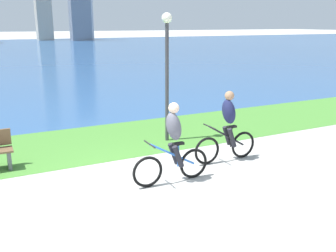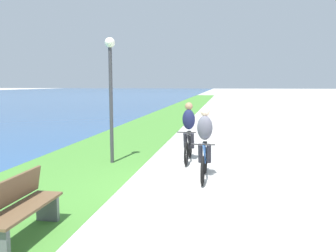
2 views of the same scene
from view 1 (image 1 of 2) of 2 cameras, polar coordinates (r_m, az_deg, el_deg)
name	(u,v)px [view 1 (image 1 of 2)]	position (r m, az deg, el deg)	size (l,w,h in m)	color
ground_plane	(136,189)	(7.76, -4.86, -9.38)	(300.00, 300.00, 0.00)	#B2AFA8
grass_strip_bayside	(90,142)	(10.80, -11.57, -2.44)	(120.00, 3.39, 0.01)	#478433
bay_water_surface	(1,52)	(47.86, -23.72, 10.12)	(300.00, 72.00, 0.00)	#2D568C
cyclist_lead	(173,144)	(7.76, 0.75, -2.69)	(1.72, 0.52, 1.70)	black
cyclist_trailing	(228,127)	(9.10, 8.93, -0.15)	(1.70, 0.52, 1.70)	black
lamppost_tall	(167,58)	(10.35, -0.16, 10.21)	(0.28, 0.28, 3.49)	#38383D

